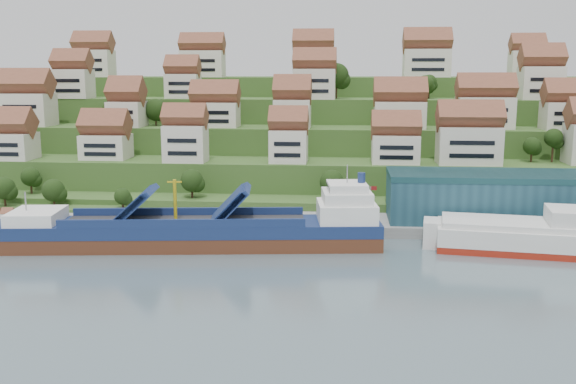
# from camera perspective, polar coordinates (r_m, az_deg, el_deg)

# --- Properties ---
(ground) EXTENTS (300.00, 300.00, 0.00)m
(ground) POSITION_cam_1_polar(r_m,az_deg,el_deg) (121.63, -1.10, -4.91)
(ground) COLOR slate
(ground) RESTS_ON ground
(quay) EXTENTS (180.00, 14.00, 2.20)m
(quay) POSITION_cam_1_polar(r_m,az_deg,el_deg) (135.43, 8.04, -2.92)
(quay) COLOR gray
(quay) RESTS_ON ground
(pebble_beach) EXTENTS (45.00, 20.00, 1.00)m
(pebble_beach) POSITION_cam_1_polar(r_m,az_deg,el_deg) (150.10, -23.19, -2.59)
(pebble_beach) COLOR gray
(pebble_beach) RESTS_ON ground
(hillside) EXTENTS (260.00, 128.00, 31.00)m
(hillside) POSITION_cam_1_polar(r_m,az_deg,el_deg) (221.54, 1.76, 4.91)
(hillside) COLOR #2D4C1E
(hillside) RESTS_ON ground
(hillside_village) EXTENTS (159.94, 61.90, 28.70)m
(hillside_village) POSITION_cam_1_polar(r_m,az_deg,el_deg) (177.79, 1.50, 7.93)
(hillside_village) COLOR silver
(hillside_village) RESTS_ON ground
(hillside_trees) EXTENTS (138.74, 61.70, 31.58)m
(hillside_trees) POSITION_cam_1_polar(r_m,az_deg,el_deg) (166.93, -3.13, 5.78)
(hillside_trees) COLOR #203A13
(hillside_trees) RESTS_ON ground
(warehouse) EXTENTS (60.00, 15.00, 10.00)m
(warehouse) POSITION_cam_1_polar(r_m,az_deg,el_deg) (141.50, 21.11, -0.43)
(warehouse) COLOR #204858
(warehouse) RESTS_ON quay
(flagpole) EXTENTS (1.28, 0.16, 8.00)m
(flagpole) POSITION_cam_1_polar(r_m,az_deg,el_deg) (129.22, 7.38, -0.93)
(flagpole) COLOR gray
(flagpole) RESTS_ON quay
(beach_huts) EXTENTS (14.40, 3.70, 2.20)m
(beach_huts) POSITION_cam_1_polar(r_m,az_deg,el_deg) (149.66, -24.13, -2.07)
(beach_huts) COLOR white
(beach_huts) RESTS_ON pebble_beach
(cargo_ship) EXTENTS (70.38, 18.51, 15.33)m
(cargo_ship) POSITION_cam_1_polar(r_m,az_deg,el_deg) (121.93, -7.34, -3.50)
(cargo_ship) COLOR #542B19
(cargo_ship) RESTS_ON ground
(second_ship) EXTENTS (32.62, 15.82, 9.08)m
(second_ship) POSITION_cam_1_polar(r_m,az_deg,el_deg) (126.10, 20.59, -3.75)
(second_ship) COLOR maroon
(second_ship) RESTS_ON ground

